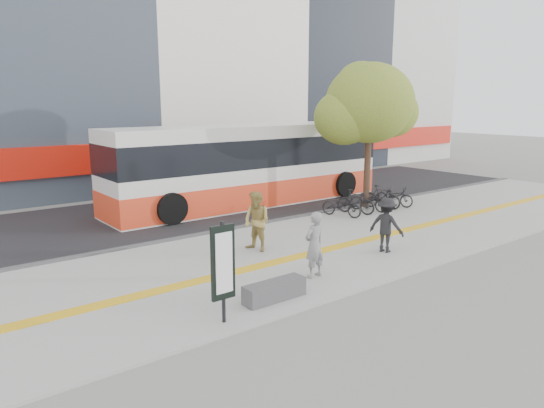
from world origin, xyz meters
TOP-DOWN VIEW (x-y plane):
  - ground at (0.00, 0.00)m, footprint 120.00×120.00m
  - sidewalk at (0.00, 1.50)m, footprint 40.00×7.00m
  - tactile_strip at (0.00, 1.00)m, footprint 40.00×0.45m
  - street at (0.00, 9.00)m, footprint 40.00×8.00m
  - curb at (0.00, 5.00)m, footprint 40.00×0.25m
  - bench at (-2.60, -1.20)m, footprint 1.60×0.45m
  - signboard at (-4.20, -1.51)m, footprint 0.55×0.10m
  - street_tree at (7.18, 4.82)m, footprint 4.40×3.80m
  - bus at (3.63, 8.50)m, footprint 13.41×3.18m
  - bicycle_row at (6.60, 4.00)m, footprint 4.43×1.84m
  - seated_woman at (-0.80, -0.60)m, footprint 0.69×0.49m
  - pedestrian_tan at (-0.59, 2.25)m, footprint 0.88×1.04m
  - pedestrian_dark at (2.52, -0.27)m, footprint 0.92×1.24m

SIDE VIEW (x-z plane):
  - ground at x=0.00m, z-range 0.00..0.00m
  - street at x=0.00m, z-range 0.00..0.06m
  - sidewalk at x=0.00m, z-range 0.00..0.08m
  - curb at x=0.00m, z-range 0.00..0.14m
  - tactile_strip at x=0.00m, z-range 0.08..0.09m
  - bench at x=-2.60m, z-range 0.08..0.53m
  - bicycle_row at x=6.60m, z-range 0.05..1.06m
  - pedestrian_dark at x=2.52m, z-range 0.08..1.78m
  - seated_woman at x=-0.80m, z-range 0.08..1.86m
  - pedestrian_tan at x=-0.59m, z-range 0.08..1.96m
  - signboard at x=-4.20m, z-range 0.27..2.47m
  - bus at x=3.63m, z-range -0.05..3.52m
  - street_tree at x=7.18m, z-range 1.36..7.67m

